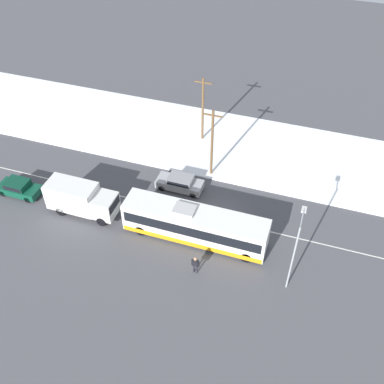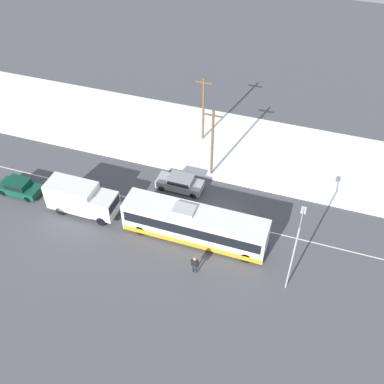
# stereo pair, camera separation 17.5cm
# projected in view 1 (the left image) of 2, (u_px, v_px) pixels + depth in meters

# --- Properties ---
(ground_plane) EXTENTS (120.00, 120.00, 0.00)m
(ground_plane) POSITION_uv_depth(u_px,v_px,m) (215.00, 219.00, 40.52)
(ground_plane) COLOR #4C4C51
(snow_lot) EXTENTS (80.00, 11.99, 0.12)m
(snow_lot) POSITION_uv_depth(u_px,v_px,m) (244.00, 148.00, 48.16)
(snow_lot) COLOR white
(snow_lot) RESTS_ON ground_plane
(lane_marking_center) EXTENTS (60.00, 0.12, 0.00)m
(lane_marking_center) POSITION_uv_depth(u_px,v_px,m) (215.00, 219.00, 40.52)
(lane_marking_center) COLOR silver
(lane_marking_center) RESTS_ON ground_plane
(city_bus) EXTENTS (12.34, 2.57, 3.25)m
(city_bus) POSITION_uv_depth(u_px,v_px,m) (195.00, 225.00, 37.78)
(city_bus) COLOR white
(city_bus) RESTS_ON ground_plane
(box_truck) EXTENTS (6.40, 2.30, 3.02)m
(box_truck) POSITION_uv_depth(u_px,v_px,m) (81.00, 198.00, 40.07)
(box_truck) COLOR silver
(box_truck) RESTS_ON ground_plane
(sedan_car) EXTENTS (4.47, 1.80, 1.47)m
(sedan_car) POSITION_uv_depth(u_px,v_px,m) (180.00, 182.00, 42.92)
(sedan_car) COLOR #9E9EA3
(sedan_car) RESTS_ON ground_plane
(parked_car_near_truck) EXTENTS (4.04, 1.80, 1.50)m
(parked_car_near_truck) POSITION_uv_depth(u_px,v_px,m) (19.00, 187.00, 42.40)
(parked_car_near_truck) COLOR #0F4733
(parked_car_near_truck) RESTS_ON ground_plane
(pedestrian_at_stop) EXTENTS (0.66, 0.29, 1.83)m
(pedestrian_at_stop) POSITION_uv_depth(u_px,v_px,m) (195.00, 263.00, 35.36)
(pedestrian_at_stop) COLOR #23232D
(pedestrian_at_stop) RESTS_ON ground_plane
(streetlamp) EXTENTS (0.36, 2.42, 6.80)m
(streetlamp) POSITION_uv_depth(u_px,v_px,m) (296.00, 246.00, 32.49)
(streetlamp) COLOR #9EA3A8
(streetlamp) RESTS_ON ground_plane
(utility_pole_roadside) EXTENTS (1.80, 0.24, 7.43)m
(utility_pole_roadside) POSITION_uv_depth(u_px,v_px,m) (212.00, 143.00, 42.43)
(utility_pole_roadside) COLOR brown
(utility_pole_roadside) RESTS_ON ground_plane
(utility_pole_snowlot) EXTENTS (1.80, 0.24, 7.42)m
(utility_pole_snowlot) POSITION_uv_depth(u_px,v_px,m) (203.00, 109.00, 46.81)
(utility_pole_snowlot) COLOR brown
(utility_pole_snowlot) RESTS_ON ground_plane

